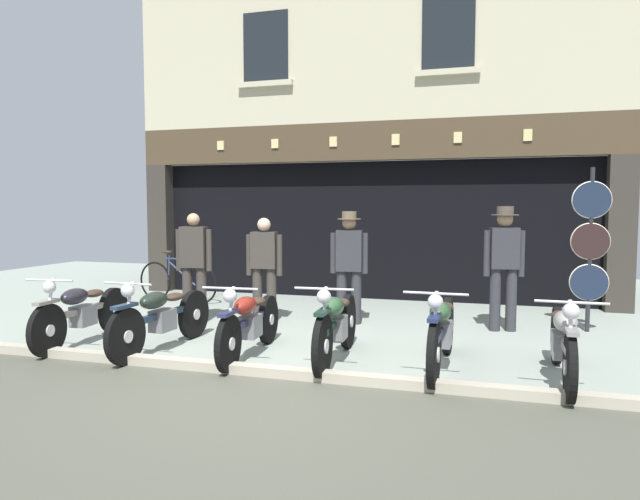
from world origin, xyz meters
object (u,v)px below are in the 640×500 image
object	(u,v)px
motorcycle_center_right	(442,330)
leaning_bicycle	(177,280)
motorcycle_right	(563,340)
shopkeeper_center	(264,265)
motorcycle_far_left	(82,311)
assistant_far_right	(504,261)
salesman_right	(349,262)
salesman_left	(194,262)
tyre_sign_pole	(590,243)
advert_board_near	(266,209)
motorcycle_center_left	(249,322)
motorcycle_left	(161,316)
motorcycle_center	(336,324)

from	to	relation	value
motorcycle_center_right	leaning_bicycle	size ratio (longest dim) A/B	1.17
motorcycle_right	shopkeeper_center	xyz separation A→B (m)	(-3.99, 1.93, 0.45)
motorcycle_far_left	assistant_far_right	bearing A→B (deg)	-159.48
salesman_right	salesman_left	bearing A→B (deg)	4.48
tyre_sign_pole	advert_board_near	distance (m)	6.05
tyre_sign_pole	advert_board_near	xyz separation A→B (m)	(-5.66, 2.08, 0.46)
motorcycle_center_left	motorcycle_right	world-z (taller)	motorcycle_right
motorcycle_right	salesman_right	bearing A→B (deg)	-37.23
salesman_left	assistant_far_right	world-z (taller)	assistant_far_right
motorcycle_far_left	assistant_far_right	size ratio (longest dim) A/B	1.13
advert_board_near	leaning_bicycle	world-z (taller)	advert_board_near
motorcycle_center_left	salesman_right	world-z (taller)	salesman_right
motorcycle_left	motorcycle_center_right	distance (m)	3.33
shopkeeper_center	salesman_right	world-z (taller)	salesman_right
motorcycle_far_left	motorcycle_center	xyz separation A→B (m)	(3.32, 0.10, 0.01)
motorcycle_center_right	salesman_right	xyz separation A→B (m)	(-1.53, 2.09, 0.50)
motorcycle_center_left	motorcycle_center_right	bearing A→B (deg)	178.97
tyre_sign_pole	leaning_bicycle	xyz separation A→B (m)	(-6.89, 0.70, -0.87)
salesman_right	advert_board_near	size ratio (longest dim) A/B	1.58
assistant_far_right	tyre_sign_pole	xyz separation A→B (m)	(1.14, 0.28, 0.27)
assistant_far_right	motorcycle_center	bearing A→B (deg)	39.62
tyre_sign_pole	advert_board_near	size ratio (longest dim) A/B	2.16
shopkeeper_center	salesman_right	xyz separation A→B (m)	(1.26, 0.23, 0.06)
motorcycle_center_right	motorcycle_right	bearing A→B (deg)	177.61
motorcycle_left	tyre_sign_pole	distance (m)	5.83
advert_board_near	leaning_bicycle	distance (m)	2.27
shopkeeper_center	motorcycle_center_left	bearing A→B (deg)	100.41
salesman_right	tyre_sign_pole	bearing A→B (deg)	177.66
salesman_right	motorcycle_left	bearing A→B (deg)	41.73
salesman_left	shopkeeper_center	distance (m)	1.06
motorcycle_left	motorcycle_center	world-z (taller)	motorcycle_center
salesman_right	shopkeeper_center	bearing A→B (deg)	1.02
motorcycle_left	motorcycle_center_left	bearing A→B (deg)	-175.25
motorcycle_left	motorcycle_right	xyz separation A→B (m)	(4.52, 0.06, -0.00)
motorcycle_right	shopkeeper_center	distance (m)	4.46
tyre_sign_pole	assistant_far_right	bearing A→B (deg)	-166.29
shopkeeper_center	leaning_bicycle	size ratio (longest dim) A/B	0.89
motorcycle_center_right	shopkeeper_center	distance (m)	3.38
motorcycle_far_left	leaning_bicycle	size ratio (longest dim) A/B	1.12
salesman_left	leaning_bicycle	bearing A→B (deg)	-60.64
motorcycle_center_right	salesman_right	bearing A→B (deg)	-52.53
motorcycle_center_right	motorcycle_right	distance (m)	1.20
motorcycle_right	leaning_bicycle	xyz separation A→B (m)	(-6.28, 3.27, -0.04)
motorcycle_right	salesman_left	xyz separation A→B (m)	(-5.00, 1.61, 0.49)
motorcycle_center_left	tyre_sign_pole	distance (m)	4.84
motorcycle_far_left	motorcycle_center	distance (m)	3.32
leaning_bicycle	tyre_sign_pole	bearing A→B (deg)	93.39
advert_board_near	motorcycle_left	bearing A→B (deg)	-83.63
motorcycle_center	salesman_right	size ratio (longest dim) A/B	1.18
motorcycle_left	tyre_sign_pole	size ratio (longest dim) A/B	0.89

